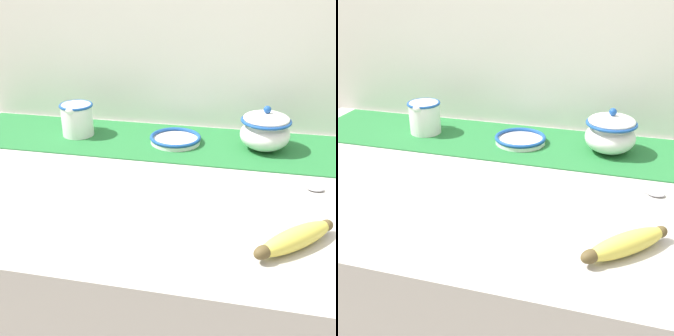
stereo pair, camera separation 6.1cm
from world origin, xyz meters
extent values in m
cube|color=#B7B2AD|center=(0.00, 0.00, 0.46)|extent=(1.56, 0.75, 0.92)
cube|color=silver|center=(0.00, 0.39, 1.20)|extent=(2.36, 0.04, 2.40)
cube|color=#236B33|center=(0.00, 0.22, 0.93)|extent=(1.44, 0.28, 0.00)
cylinder|color=white|center=(-0.38, 0.22, 0.97)|extent=(0.09, 0.09, 0.09)
torus|color=#194793|center=(-0.38, 0.22, 1.02)|extent=(0.10, 0.10, 0.01)
torus|color=white|center=(-0.38, 0.28, 0.98)|extent=(0.05, 0.01, 0.05)
ellipsoid|color=white|center=(-0.38, 0.18, 1.01)|extent=(0.03, 0.02, 0.02)
ellipsoid|color=white|center=(0.15, 0.22, 0.97)|extent=(0.13, 0.13, 0.08)
torus|color=#194793|center=(0.15, 0.22, 1.01)|extent=(0.13, 0.13, 0.01)
ellipsoid|color=white|center=(0.15, 0.22, 1.01)|extent=(0.12, 0.12, 0.03)
sphere|color=#194793|center=(0.15, 0.22, 1.04)|extent=(0.02, 0.02, 0.02)
cylinder|color=white|center=(-0.09, 0.22, 0.93)|extent=(0.14, 0.14, 0.01)
torus|color=#194793|center=(-0.09, 0.22, 0.94)|extent=(0.14, 0.14, 0.01)
ellipsoid|color=#DBCC4C|center=(0.21, -0.21, 0.95)|extent=(0.15, 0.14, 0.04)
ellipsoid|color=brown|center=(0.15, -0.27, 0.95)|extent=(0.04, 0.04, 0.02)
ellipsoid|color=brown|center=(0.27, -0.16, 0.95)|extent=(0.04, 0.04, 0.02)
cube|color=#B7B7BC|center=(0.17, 0.03, 0.93)|extent=(0.15, 0.02, 0.00)
ellipsoid|color=#B7B7BC|center=(0.27, 0.02, 0.93)|extent=(0.04, 0.03, 0.01)
camera|label=1|loc=(0.11, -0.86, 1.38)|focal=45.00mm
camera|label=2|loc=(0.17, -0.84, 1.38)|focal=45.00mm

